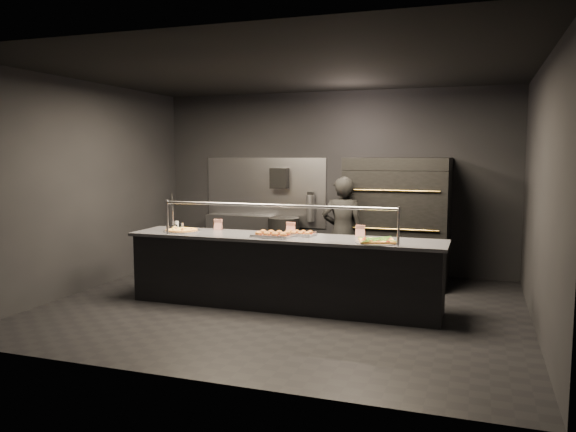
% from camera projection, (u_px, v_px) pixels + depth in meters
% --- Properties ---
extents(room, '(6.04, 6.00, 3.00)m').
position_uv_depth(room, '(282.00, 191.00, 7.15)').
color(room, black).
rests_on(room, ground).
extents(service_counter, '(4.10, 0.78, 1.37)m').
position_uv_depth(service_counter, '(283.00, 271.00, 7.21)').
color(service_counter, black).
rests_on(service_counter, ground).
extents(pizza_oven, '(1.50, 1.23, 1.91)m').
position_uv_depth(pizza_oven, '(398.00, 220.00, 8.56)').
color(pizza_oven, black).
rests_on(pizza_oven, ground).
extents(prep_shelf, '(1.20, 0.35, 0.90)m').
position_uv_depth(prep_shelf, '(241.00, 240.00, 9.91)').
color(prep_shelf, '#99999E').
rests_on(prep_shelf, ground).
extents(towel_dispenser, '(0.30, 0.20, 0.35)m').
position_uv_depth(towel_dispenser, '(280.00, 178.00, 9.63)').
color(towel_dispenser, black).
rests_on(towel_dispenser, room).
extents(fire_extinguisher, '(0.14, 0.14, 0.51)m').
position_uv_depth(fire_extinguisher, '(310.00, 208.00, 9.52)').
color(fire_extinguisher, '#B2B2B7').
rests_on(fire_extinguisher, room).
extents(beer_tap, '(0.14, 0.20, 0.53)m').
position_uv_depth(beer_tap, '(172.00, 220.00, 7.65)').
color(beer_tap, silver).
rests_on(beer_tap, service_counter).
extents(round_pizza, '(0.49, 0.49, 0.03)m').
position_uv_depth(round_pizza, '(182.00, 230.00, 7.61)').
color(round_pizza, silver).
rests_on(round_pizza, service_counter).
extents(slider_tray_a, '(0.54, 0.44, 0.08)m').
position_uv_depth(slider_tray_a, '(273.00, 234.00, 7.10)').
color(slider_tray_a, silver).
rests_on(slider_tray_a, service_counter).
extents(slider_tray_b, '(0.45, 0.36, 0.06)m').
position_uv_depth(slider_tray_b, '(299.00, 233.00, 7.23)').
color(slider_tray_b, silver).
rests_on(slider_tray_b, service_counter).
extents(square_pizza, '(0.52, 0.52, 0.05)m').
position_uv_depth(square_pizza, '(377.00, 241.00, 6.63)').
color(square_pizza, silver).
rests_on(square_pizza, service_counter).
extents(condiment_jar, '(0.15, 0.06, 0.10)m').
position_uv_depth(condiment_jar, '(178.00, 225.00, 7.96)').
color(condiment_jar, silver).
rests_on(condiment_jar, service_counter).
extents(tent_cards, '(2.11, 0.04, 0.15)m').
position_uv_depth(tent_cards, '(288.00, 228.00, 7.43)').
color(tent_cards, white).
rests_on(tent_cards, service_counter).
extents(trash_bin, '(0.53, 0.53, 0.89)m').
position_uv_depth(trash_bin, '(284.00, 244.00, 9.55)').
color(trash_bin, black).
rests_on(trash_bin, ground).
extents(worker, '(0.67, 0.51, 1.64)m').
position_uv_depth(worker, '(342.00, 233.00, 8.17)').
color(worker, black).
rests_on(worker, ground).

